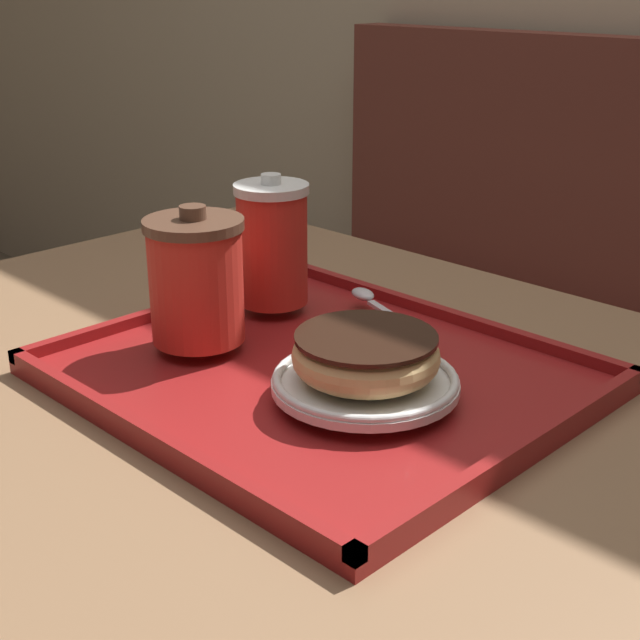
% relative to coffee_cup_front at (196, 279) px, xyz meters
% --- Properties ---
extents(cafe_table, '(1.09, 0.80, 0.74)m').
position_rel_coffee_cup_front_xyz_m(cafe_table, '(0.09, 0.04, -0.24)').
color(cafe_table, '#846042').
rests_on(cafe_table, ground_plane).
extents(serving_tray, '(0.46, 0.40, 0.02)m').
position_rel_coffee_cup_front_xyz_m(serving_tray, '(0.12, 0.05, -0.08)').
color(serving_tray, maroon).
rests_on(serving_tray, cafe_table).
extents(coffee_cup_front, '(0.10, 0.10, 0.14)m').
position_rel_coffee_cup_front_xyz_m(coffee_cup_front, '(0.00, 0.00, 0.00)').
color(coffee_cup_front, red).
rests_on(coffee_cup_front, serving_tray).
extents(coffee_cup_rear, '(0.08, 0.08, 0.14)m').
position_rel_coffee_cup_front_xyz_m(coffee_cup_rear, '(-0.03, 0.13, 0.00)').
color(coffee_cup_rear, red).
rests_on(coffee_cup_rear, serving_tray).
extents(plate_with_chocolate_donut, '(0.17, 0.17, 0.01)m').
position_rel_coffee_cup_front_xyz_m(plate_with_chocolate_donut, '(0.19, 0.03, -0.06)').
color(plate_with_chocolate_donut, white).
rests_on(plate_with_chocolate_donut, serving_tray).
extents(donut_chocolate_glazed, '(0.13, 0.13, 0.04)m').
position_rel_coffee_cup_front_xyz_m(donut_chocolate_glazed, '(0.19, 0.03, -0.03)').
color(donut_chocolate_glazed, '#DBB270').
rests_on(donut_chocolate_glazed, plate_with_chocolate_donut).
extents(spoon, '(0.16, 0.07, 0.01)m').
position_rel_coffee_cup_front_xyz_m(spoon, '(0.06, 0.19, -0.06)').
color(spoon, silver).
rests_on(spoon, serving_tray).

